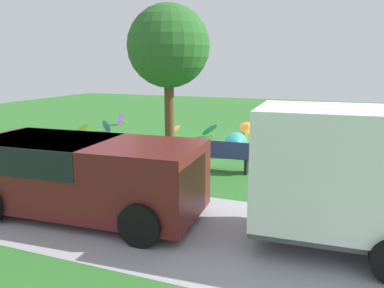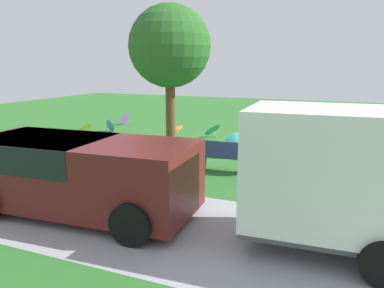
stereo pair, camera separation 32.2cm
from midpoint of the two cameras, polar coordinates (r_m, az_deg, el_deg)
ground at (r=13.98m, az=2.15°, el=-0.46°), size 40.00×40.00×0.00m
road_strip at (r=8.10m, az=-14.26°, el=-10.22°), size 40.00×3.52×0.01m
van_dark at (r=8.04m, az=-17.59°, el=-3.77°), size 4.70×2.35×1.53m
box_trailer_white at (r=6.54m, az=22.46°, el=-4.00°), size 3.29×2.03×2.34m
park_bench at (r=10.74m, az=4.00°, el=-1.77°), size 1.61×0.51×0.90m
shade_tree at (r=12.77m, az=-4.28°, el=14.29°), size 2.70×2.70×4.91m
parasol_purple_0 at (r=19.35m, az=-11.26°, el=3.72°), size 0.59×0.62×0.61m
parasol_yellow_0 at (r=9.74m, az=19.80°, el=-3.67°), size 0.98×0.98×0.78m
parasol_yellow_1 at (r=15.72m, az=-17.22°, el=2.07°), size 0.78×0.81×0.77m
parasol_blue_0 at (r=17.43m, az=-13.13°, el=2.68°), size 0.64×0.62×0.58m
parasol_teal_0 at (r=15.80m, az=1.96°, el=2.33°), size 0.84×0.90×0.65m
parasol_yellow_2 at (r=14.17m, az=8.71°, el=1.32°), size 0.81×0.77×0.76m
parasol_red_0 at (r=15.08m, az=16.41°, el=1.48°), size 1.08×1.00×0.78m
parasol_purple_1 at (r=11.01m, az=15.90°, el=-1.54°), size 0.99×0.98×0.77m
parasol_teal_2 at (r=12.31m, az=6.10°, el=-0.16°), size 0.94×0.85×0.88m
parasol_yellow_3 at (r=14.08m, az=20.25°, el=-0.06°), size 0.70×0.73×0.51m
parasol_orange_1 at (r=15.63m, az=-3.61°, el=2.21°), size 0.94×0.95×0.62m
parasol_pink_1 at (r=16.22m, az=18.32°, el=1.81°), size 0.63×0.71×0.63m
parasol_orange_2 at (r=16.48m, az=7.83°, el=2.67°), size 0.87×0.84×0.62m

